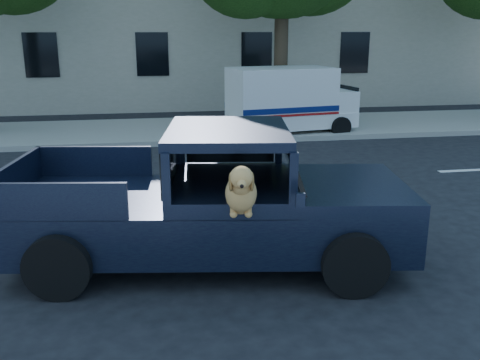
% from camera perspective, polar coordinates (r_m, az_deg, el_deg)
% --- Properties ---
extents(ground, '(120.00, 120.00, 0.00)m').
position_cam_1_polar(ground, '(8.04, -14.55, -7.61)').
color(ground, black).
rests_on(ground, ground).
extents(far_sidewalk, '(60.00, 4.00, 0.15)m').
position_cam_1_polar(far_sidewalk, '(16.87, -12.23, 5.05)').
color(far_sidewalk, gray).
rests_on(far_sidewalk, ground).
extents(lane_stripes, '(21.60, 0.14, 0.01)m').
position_cam_1_polar(lane_stripes, '(11.28, -3.08, -0.26)').
color(lane_stripes, silver).
rests_on(lane_stripes, ground).
extents(pickup_truck, '(5.51, 3.07, 1.88)m').
position_cam_1_polar(pickup_truck, '(7.33, -3.90, -4.10)').
color(pickup_truck, black).
rests_on(pickup_truck, ground).
extents(mail_truck, '(3.93, 2.40, 2.03)m').
position_cam_1_polar(mail_truck, '(16.30, 5.21, 7.87)').
color(mail_truck, silver).
rests_on(mail_truck, ground).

